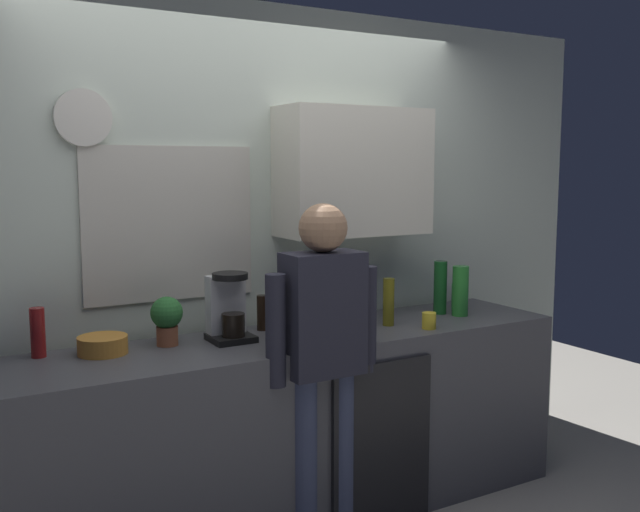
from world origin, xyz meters
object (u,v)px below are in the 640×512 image
Objects in this scene: dish_soap at (456,296)px; mixing_bowl at (103,345)px; bottle_clear_soda at (460,291)px; potted_plant at (167,318)px; coffee_maker at (228,310)px; cup_yellow_cup at (429,321)px; storage_canister at (315,310)px; bottle_green_wine at (440,287)px; bottle_red_vinegar at (38,333)px; bottle_dark_sauce at (262,313)px; person_at_sink at (323,346)px; bottle_olive_oil at (389,302)px.

mixing_bowl is at bearing 179.31° from dish_soap.
potted_plant is at bearing 173.79° from bottle_clear_soda.
dish_soap is (1.73, -0.03, -0.05)m from potted_plant.
cup_yellow_cup is at bearing -16.89° from coffee_maker.
coffee_maker is 1.03m from cup_yellow_cup.
bottle_clear_soda is 0.85m from storage_canister.
coffee_maker reaches higher than bottle_green_wine.
bottle_dark_sauce is at bearing -1.30° from bottle_red_vinegar.
bottle_red_vinegar is 2.13m from bottle_green_wine.
person_at_sink is (-1.15, -0.41, -0.06)m from dish_soap.
person_at_sink reaches higher than coffee_maker.
bottle_olive_oil is 0.44m from bottle_green_wine.
potted_plant is at bearing 138.25° from person_at_sink.
storage_canister is (-0.34, 0.17, -0.04)m from bottle_olive_oil.
cup_yellow_cup is (0.75, -0.40, -0.05)m from bottle_dark_sauce.
bottle_red_vinegar is 1.35m from storage_canister.
person_at_sink is at bearing -37.07° from potted_plant.
storage_canister is at bearing -3.67° from bottle_red_vinegar.
person_at_sink reaches higher than bottle_olive_oil.
bottle_dark_sauce is (-1.11, 0.23, -0.05)m from bottle_clear_soda.
bottle_green_wine is (-0.06, 0.10, 0.01)m from bottle_clear_soda.
bottle_clear_soda is (1.34, -0.13, -0.01)m from coffee_maker.
bottle_clear_soda reaches higher than mixing_bowl.
storage_canister reaches higher than mixing_bowl.
coffee_maker reaches higher than dish_soap.
bottle_dark_sauce is 0.82× the size of mixing_bowl.
coffee_maker is 0.51m from storage_canister.
bottle_clear_soda is at bearing 0.11° from bottle_olive_oil.
mixing_bowl is (-1.57, 0.34, -0.00)m from cup_yellow_cup.
potted_plant reaches higher than dish_soap.
mixing_bowl is 0.31m from potted_plant.
bottle_green_wine is 0.41m from cup_yellow_cup.
storage_canister is at bearing 168.41° from bottle_clear_soda.
mixing_bowl is 2.03m from dish_soap.
bottle_green_wine is 1.76× the size of storage_canister.
potted_plant is at bearing 177.12° from bottle_green_wine.
dish_soap is (0.16, 0.05, -0.07)m from bottle_green_wine.
cup_yellow_cup is 0.05× the size of person_at_sink.
bottle_dark_sauce is 0.82m from mixing_bowl.
bottle_clear_soda is 1.56× the size of bottle_dark_sauce.
cup_yellow_cup is at bearing -137.59° from bottle_green_wine.
cup_yellow_cup is at bearing -13.20° from bottle_red_vinegar.
mixing_bowl is 1.29× the size of storage_canister.
bottle_olive_oil is at bearing -20.72° from bottle_dark_sauce.
bottle_green_wine is 1.05m from person_at_sink.
storage_canister is at bearing -0.11° from mixing_bowl.
bottle_clear_soda reaches higher than potted_plant.
bottle_red_vinegar is 0.88× the size of bottle_olive_oil.
coffee_maker reaches higher than storage_canister.
bottle_olive_oil is 1.15m from potted_plant.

